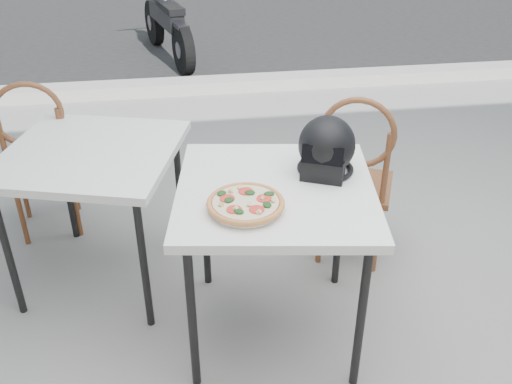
{
  "coord_description": "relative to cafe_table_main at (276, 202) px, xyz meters",
  "views": [
    {
      "loc": [
        -0.92,
        -2.52,
        2.07
      ],
      "look_at": [
        -0.63,
        -0.52,
        0.87
      ],
      "focal_mm": 40.0,
      "sensor_mm": 36.0,
      "label": 1
    }
  ],
  "objects": [
    {
      "name": "cafe_chair_main",
      "position": [
        0.54,
        0.51,
        -0.16
      ],
      "size": [
        0.53,
        0.53,
        1.05
      ],
      "rotation": [
        0.0,
        0.0,
        2.73
      ],
      "color": "brown",
      "rests_on": "ground"
    },
    {
      "name": "curb",
      "position": [
        0.52,
        3.41,
        -0.69
      ],
      "size": [
        30.0,
        0.25,
        0.12
      ],
      "primitive_type": "cube",
      "color": "#A09C96",
      "rests_on": "ground"
    },
    {
      "name": "plate",
      "position": [
        -0.15,
        -0.16,
        0.08
      ],
      "size": [
        0.31,
        0.31,
        0.02
      ],
      "rotation": [
        0.0,
        0.0,
        0.08
      ],
      "color": "white",
      "rests_on": "cafe_table_main"
    },
    {
      "name": "street_asphalt",
      "position": [
        0.52,
        7.41,
        -0.74
      ],
      "size": [
        30.0,
        8.0,
        0.0
      ],
      "primitive_type": "cube",
      "color": "black",
      "rests_on": "ground"
    },
    {
      "name": "motorcycle",
      "position": [
        -0.45,
        4.57,
        -0.36
      ],
      "size": [
        0.62,
        1.75,
        0.89
      ],
      "rotation": [
        0.0,
        0.0,
        0.26
      ],
      "color": "black",
      "rests_on": "street_asphalt"
    },
    {
      "name": "cafe_table_side",
      "position": [
        -0.85,
        0.54,
        -0.02
      ],
      "size": [
        1.04,
        1.04,
        0.8
      ],
      "rotation": [
        0.0,
        0.0,
        -0.28
      ],
      "color": "white",
      "rests_on": "ground"
    },
    {
      "name": "cafe_table_main",
      "position": [
        0.0,
        0.0,
        0.0
      ],
      "size": [
        0.98,
        0.98,
        0.82
      ],
      "rotation": [
        0.0,
        0.0,
        -0.15
      ],
      "color": "white",
      "rests_on": "ground"
    },
    {
      "name": "pizza",
      "position": [
        -0.15,
        -0.16,
        0.1
      ],
      "size": [
        0.34,
        0.34,
        0.04
      ],
      "rotation": [
        0.0,
        0.0,
        -0.05
      ],
      "color": "#C98649",
      "rests_on": "plate"
    },
    {
      "name": "helmet",
      "position": [
        0.25,
        0.11,
        0.19
      ],
      "size": [
        0.34,
        0.35,
        0.27
      ],
      "rotation": [
        0.0,
        0.0,
        -0.41
      ],
      "color": "black",
      "rests_on": "cafe_table_main"
    },
    {
      "name": "ground",
      "position": [
        0.52,
        0.41,
        -0.75
      ],
      "size": [
        80.0,
        80.0,
        0.0
      ],
      "primitive_type": "plane",
      "color": "gray",
      "rests_on": "ground"
    },
    {
      "name": "cafe_chair_side",
      "position": [
        -1.23,
        1.04,
        -0.17
      ],
      "size": [
        0.45,
        0.45,
        1.03
      ],
      "rotation": [
        0.0,
        0.0,
        3.3
      ],
      "color": "brown",
      "rests_on": "ground"
    }
  ]
}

